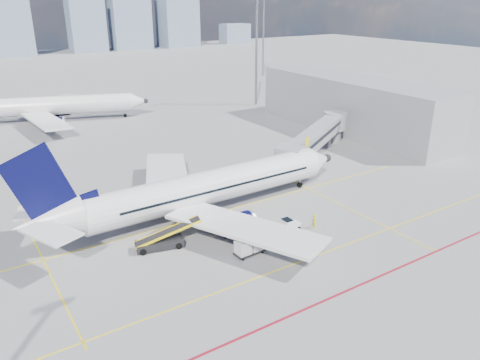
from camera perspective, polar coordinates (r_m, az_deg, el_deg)
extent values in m
plane|color=gray|center=(50.30, 2.00, -7.27)|extent=(420.00, 420.00, 0.00)
cube|color=yellow|center=(56.31, -2.66, -3.97)|extent=(60.00, 0.18, 0.01)
cube|color=yellow|center=(46.19, 6.32, -10.24)|extent=(80.00, 0.15, 0.01)
cube|color=yellow|center=(59.87, 11.98, -2.83)|extent=(0.15, 28.00, 0.01)
cube|color=yellow|center=(50.54, -22.86, -8.98)|extent=(0.15, 30.00, 0.01)
cube|color=maroon|center=(42.53, 11.53, -13.68)|extent=(90.00, 0.25, 0.01)
cube|color=gray|center=(73.53, 9.15, 5.20)|extent=(20.84, 13.93, 2.60)
cube|color=black|center=(73.47, 9.16, 5.35)|extent=(20.52, 13.82, 0.55)
cube|color=gray|center=(63.48, 6.07, 2.73)|extent=(4.49, 4.56, 3.00)
cube|color=black|center=(68.94, 7.56, 1.07)|extent=(2.20, 1.00, 0.70)
cylinder|color=slate|center=(68.48, 7.61, 2.12)|extent=(0.56, 0.56, 2.70)
cylinder|color=slate|center=(81.21, 10.85, 5.21)|extent=(0.60, 0.60, 3.90)
cylinder|color=gray|center=(84.12, 11.51, 7.11)|extent=(4.00, 4.00, 3.00)
cylinder|color=gray|center=(84.61, 11.42, 5.83)|extent=(2.40, 2.40, 3.90)
cube|color=yellow|center=(64.52, 8.19, 4.62)|extent=(1.26, 0.82, 1.20)
cube|color=gray|center=(92.17, 13.46, 8.90)|extent=(10.00, 42.00, 10.00)
cube|color=black|center=(88.83, 11.28, 8.61)|extent=(0.25, 40.00, 4.50)
cylinder|color=slate|center=(111.56, 2.01, 15.47)|extent=(0.56, 0.56, 25.00)
cylinder|color=slate|center=(155.55, 2.86, 17.17)|extent=(0.56, 0.56, 25.00)
cube|color=slate|center=(228.33, -26.32, 17.27)|extent=(16.25, 8.75, 31.25)
cube|color=slate|center=(234.92, -18.22, 17.51)|extent=(15.80, 9.76, 23.93)
cube|color=slate|center=(241.29, -13.24, 18.89)|extent=(18.63, 8.72, 30.83)
cube|color=slate|center=(251.10, -7.61, 18.66)|extent=(17.83, 14.59, 25.04)
cube|color=slate|center=(268.14, -0.62, 17.42)|extent=(15.24, 8.68, 10.23)
cylinder|color=silver|center=(55.25, -3.45, -0.77)|extent=(30.59, 4.47, 3.97)
cone|color=silver|center=(64.98, 9.64, 2.43)|extent=(3.73, 4.03, 3.97)
sphere|color=black|center=(65.93, 10.55, 2.65)|extent=(1.14, 1.14, 1.12)
cone|color=silver|center=(49.22, -22.42, -4.66)|extent=(6.58, 4.08, 3.97)
cube|color=black|center=(63.94, 8.80, 2.69)|extent=(1.55, 1.55, 0.46)
cube|color=silver|center=(62.60, -8.91, 0.66)|extent=(11.46, 17.53, 0.59)
cube|color=silver|center=(47.93, 0.61, -5.81)|extent=(11.89, 17.46, 0.59)
cylinder|color=#060832|center=(60.74, -6.65, -1.17)|extent=(3.70, 2.40, 2.34)
cylinder|color=#060832|center=(51.42, -0.52, -5.40)|extent=(3.70, 2.40, 2.34)
cylinder|color=#B4B7BB|center=(61.56, -5.06, -0.79)|extent=(0.40, 2.41, 2.40)
cylinder|color=#B4B7BB|center=(52.39, 1.26, -4.87)|extent=(0.40, 2.41, 2.40)
cube|color=#060832|center=(47.87, -23.01, -0.88)|extent=(6.98, 0.44, 8.68)
cube|color=#060832|center=(49.20, -19.84, -2.92)|extent=(5.75, 0.40, 2.19)
cube|color=silver|center=(51.97, -23.70, -3.04)|extent=(4.90, 6.42, 0.22)
cube|color=silver|center=(46.10, -22.08, -5.91)|extent=(5.03, 6.44, 0.22)
cylinder|color=slate|center=(63.66, 7.30, -0.15)|extent=(0.28, 0.28, 1.80)
cylinder|color=black|center=(63.86, 7.27, -0.58)|extent=(0.76, 0.29, 0.76)
cylinder|color=slate|center=(57.91, -5.60, -2.44)|extent=(0.33, 0.33, 1.60)
cylinder|color=black|center=(58.03, -5.59, -2.71)|extent=(1.01, 0.67, 1.00)
cylinder|color=slate|center=(53.72, -2.89, -4.35)|extent=(0.33, 0.33, 1.60)
cylinder|color=black|center=(53.85, -2.88, -4.64)|extent=(1.01, 0.67, 1.00)
cube|color=black|center=(56.96, -4.02, 0.25)|extent=(25.03, 0.51, 0.26)
cube|color=black|center=(53.82, -1.93, -1.01)|extent=(25.03, 0.51, 0.26)
cylinder|color=silver|center=(104.30, -21.25, 8.50)|extent=(28.72, 13.13, 3.78)
cone|color=silver|center=(103.42, -12.19, 9.37)|extent=(4.54, 4.72, 3.78)
sphere|color=black|center=(103.46, -11.43, 9.43)|extent=(1.36, 1.36, 1.07)
cube|color=black|center=(103.29, -12.92, 9.60)|extent=(1.85, 1.85, 0.44)
cube|color=silver|center=(113.17, -21.44, 8.86)|extent=(14.63, 15.13, 0.56)
cube|color=silver|center=(96.30, -22.58, 6.69)|extent=(6.38, 16.37, 0.56)
cylinder|color=#060832|center=(110.28, -21.03, 7.96)|extent=(4.03, 3.25, 2.23)
cylinder|color=#060832|center=(99.41, -21.70, 6.51)|extent=(4.03, 3.25, 2.23)
cylinder|color=#B4B7BB|center=(110.06, -20.07, 8.06)|extent=(1.07, 2.27, 2.29)
cylinder|color=#B4B7BB|center=(99.17, -20.64, 6.62)|extent=(1.07, 2.27, 2.29)
cylinder|color=black|center=(107.46, -21.42, 7.28)|extent=(1.16, 0.94, 1.00)
cylinder|color=black|center=(102.60, -21.73, 6.62)|extent=(1.16, 0.94, 1.00)
cylinder|color=black|center=(104.02, -13.84, 7.64)|extent=(0.81, 0.51, 0.76)
cube|color=silver|center=(52.08, 6.09, -5.64)|extent=(2.22, 1.25, 0.80)
cube|color=silver|center=(51.58, 5.77, -5.16)|extent=(1.02, 1.17, 0.60)
cube|color=black|center=(51.49, 5.78, -4.97)|extent=(0.92, 1.12, 0.35)
cylinder|color=black|center=(51.38, 5.78, -6.37)|extent=(0.56, 0.23, 0.56)
cylinder|color=black|center=(52.12, 5.01, -5.91)|extent=(0.56, 0.23, 0.56)
cylinder|color=black|center=(52.31, 7.14, -5.89)|extent=(0.56, 0.23, 0.56)
cylinder|color=black|center=(53.04, 6.36, -5.45)|extent=(0.56, 0.23, 0.56)
cube|color=black|center=(47.51, 1.14, -8.74)|extent=(3.17, 1.52, 0.16)
cube|color=silver|center=(46.73, 0.37, -8.21)|extent=(1.40, 1.36, 1.34)
cube|color=silver|center=(47.54, 1.91, -7.67)|extent=(1.40, 1.36, 1.34)
cylinder|color=black|center=(46.55, 0.37, -9.63)|extent=(0.28, 0.13, 0.28)
cylinder|color=black|center=(47.39, -0.49, -9.01)|extent=(0.28, 0.13, 0.28)
cylinder|color=black|center=(47.81, 2.76, -8.75)|extent=(0.28, 0.13, 0.28)
cylinder|color=black|center=(48.63, 1.87, -8.17)|extent=(0.28, 0.13, 0.28)
cube|color=black|center=(49.14, -9.78, -7.67)|extent=(5.06, 2.77, 0.80)
cube|color=black|center=(48.70, -8.80, -6.28)|extent=(6.93, 2.68, 2.11)
cube|color=yellow|center=(49.25, -8.95, -5.96)|extent=(6.71, 1.67, 2.19)
cube|color=yellow|center=(48.15, -8.65, -6.61)|extent=(6.71, 1.67, 2.19)
cylinder|color=black|center=(48.32, -11.74, -8.59)|extent=(0.73, 0.42, 0.69)
cylinder|color=black|center=(49.71, -12.02, -7.70)|extent=(0.73, 0.42, 0.69)
cylinder|color=black|center=(48.80, -7.46, -7.97)|extent=(0.73, 0.42, 0.69)
cylinder|color=black|center=(50.18, -7.87, -7.11)|extent=(0.73, 0.42, 0.69)
imported|color=yellow|center=(52.94, 9.07, -4.95)|extent=(0.53, 0.70, 1.72)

